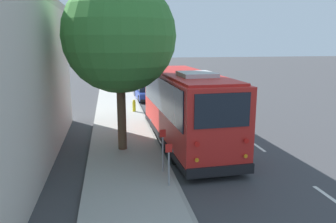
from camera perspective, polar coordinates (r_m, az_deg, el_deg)
name	(u,v)px	position (r m, az deg, el deg)	size (l,w,h in m)	color
ground_plane	(201,144)	(15.87, 5.82, -5.64)	(160.00, 160.00, 0.00)	#3D3D3F
sidewalk_slab	(124,147)	(15.28, -7.76, -6.11)	(80.00, 3.04, 0.15)	#A3A099
curb_strip	(158,145)	(15.42, -1.82, -5.83)	(80.00, 0.14, 0.15)	gray
shuttle_bus	(186,104)	(15.43, 3.11, 1.23)	(9.37, 3.06, 3.58)	red
parked_sedan_blue	(147,93)	(27.55, -3.76, 3.32)	(4.20, 1.87, 1.27)	navy
parked_sedan_tan	(140,82)	(34.41, -4.87, 5.13)	(4.66, 2.03, 1.31)	tan
parked_sedan_gray	(134,75)	(40.96, -5.86, 6.27)	(4.75, 1.98, 1.33)	slate
parked_sedan_white	(131,71)	(47.89, -6.39, 7.11)	(4.42, 1.79, 1.32)	silver
parked_sedan_navy	(130,67)	(53.61, -6.69, 7.63)	(4.37, 1.85, 1.29)	#19234C
street_tree	(119,28)	(14.19, -8.55, 14.18)	(4.75, 4.75, 7.98)	brown
sign_post_near	(169,164)	(10.86, 0.14, -9.18)	(0.06, 0.22, 1.44)	gray
sign_post_far	(163,150)	(11.95, -0.91, -6.74)	(0.06, 0.22, 1.59)	gray
fire_hydrant	(134,106)	(22.26, -5.93, 1.04)	(0.22, 0.22, 0.81)	gold
lane_stripe_mid	(254,144)	(16.37, 14.71, -5.42)	(2.40, 0.14, 0.01)	silver
lane_stripe_ahead	(215,116)	(21.75, 8.14, -0.76)	(2.40, 0.14, 0.01)	silver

